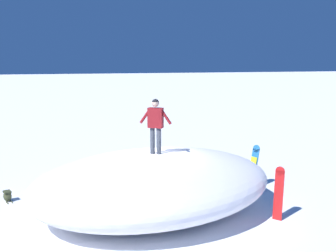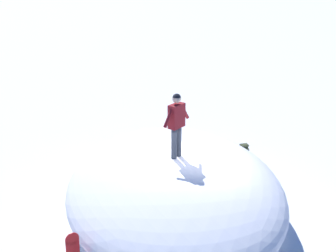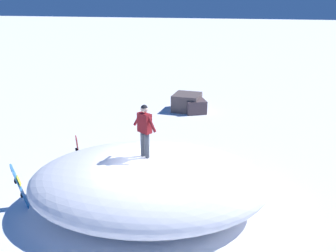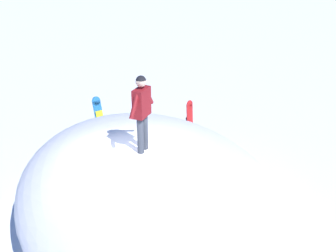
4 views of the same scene
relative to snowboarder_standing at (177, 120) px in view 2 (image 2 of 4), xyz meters
The scene contains 4 objects.
ground 2.82m from the snowboarder_standing, 56.07° to the right, with size 240.00×240.00×0.00m, color white.
snow_mound 1.89m from the snowboarder_standing, 36.38° to the left, with size 7.59×5.59×1.79m, color white.
snowboarder_standing is the anchor object (origin of this frame).
backpack_near 5.61m from the snowboarder_standing, 24.47° to the right, with size 0.38×0.53×0.35m.
Camera 2 is at (-10.10, -0.51, 6.25)m, focal length 45.46 mm.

